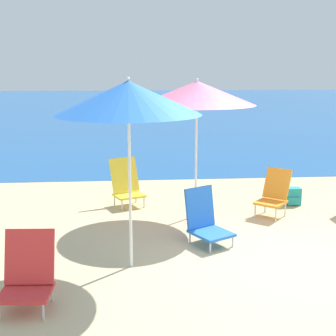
{
  "coord_description": "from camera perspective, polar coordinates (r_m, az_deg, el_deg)",
  "views": [
    {
      "loc": [
        -1.96,
        -5.12,
        2.34
      ],
      "look_at": [
        -1.44,
        1.07,
        1.0
      ],
      "focal_mm": 50.0,
      "sensor_mm": 36.0,
      "label": 1
    }
  ],
  "objects": [
    {
      "name": "sea_water",
      "position": [
        29.79,
        -0.95,
        7.64
      ],
      "size": [
        60.0,
        40.0,
        0.01
      ],
      "color": "#1E5699",
      "rests_on": "ground"
    },
    {
      "name": "beach_chair_red",
      "position": [
        4.94,
        -16.71,
        -12.11
      ],
      "size": [
        0.52,
        0.54,
        0.75
      ],
      "rotation": [
        0.0,
        0.0,
        -0.06
      ],
      "color": "silver",
      "rests_on": "ground"
    },
    {
      "name": "beach_chair_blue",
      "position": [
        6.39,
        4.57,
        -6.31
      ],
      "size": [
        0.68,
        0.72,
        0.74
      ],
      "rotation": [
        0.0,
        0.0,
        0.51
      ],
      "color": "silver",
      "rests_on": "ground"
    },
    {
      "name": "beach_umbrella_pink",
      "position": [
        7.21,
        3.55,
        9.1
      ],
      "size": [
        1.81,
        1.81,
        2.18
      ],
      "color": "white",
      "rests_on": "ground"
    },
    {
      "name": "ground_plane",
      "position": [
        5.96,
        15.17,
        -11.4
      ],
      "size": [
        60.0,
        60.0,
        0.0
      ],
      "primitive_type": "plane",
      "color": "#C6B284"
    },
    {
      "name": "beach_chair_yellow",
      "position": [
        8.1,
        -5.11,
        -1.88
      ],
      "size": [
        0.64,
        0.66,
        0.81
      ],
      "rotation": [
        0.0,
        0.0,
        0.4
      ],
      "color": "silver",
      "rests_on": "ground"
    },
    {
      "name": "beach_umbrella_blue",
      "position": [
        5.27,
        -4.85,
        8.5
      ],
      "size": [
        1.65,
        1.65,
        2.24
      ],
      "color": "white",
      "rests_on": "ground"
    },
    {
      "name": "beach_chair_orange",
      "position": [
        7.66,
        12.8,
        -2.99
      ],
      "size": [
        0.66,
        0.68,
        0.75
      ],
      "rotation": [
        0.0,
        0.0,
        -0.72
      ],
      "color": "silver",
      "rests_on": "ground"
    },
    {
      "name": "backpack_teal",
      "position": [
        8.4,
        14.82,
        -3.38
      ],
      "size": [
        0.3,
        0.21,
        0.3
      ],
      "color": "teal",
      "rests_on": "ground"
    }
  ]
}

